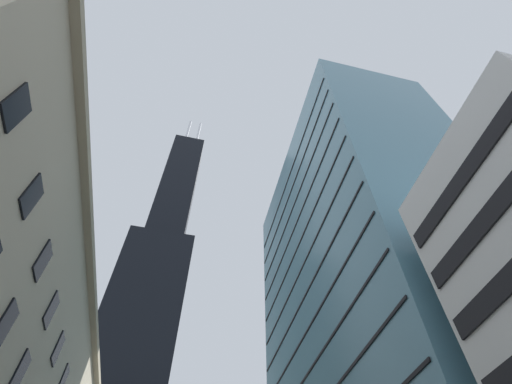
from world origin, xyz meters
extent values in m
cube|color=tan|center=(-10.75, 27.96, 23.22)|extent=(0.70, 67.93, 0.60)
cube|color=black|center=(-10.95, 8.00, 12.40)|extent=(0.14, 1.40, 2.20)
cube|color=black|center=(-10.95, 13.00, 12.40)|extent=(0.14, 1.40, 2.20)
cube|color=black|center=(-10.95, -2.00, 16.60)|extent=(0.14, 1.40, 2.20)
cube|color=black|center=(-10.95, 3.00, 16.60)|extent=(0.14, 1.40, 2.20)
cube|color=black|center=(-10.95, 8.00, 16.60)|extent=(0.14, 1.40, 2.20)
cube|color=black|center=(-10.95, 13.00, 16.60)|extent=(0.14, 1.40, 2.20)
cube|color=black|center=(-10.95, 18.00, 16.60)|extent=(0.14, 1.40, 2.20)
cube|color=black|center=(-10.95, 23.00, 16.60)|extent=(0.14, 1.40, 2.20)
cube|color=black|center=(-12.65, 89.03, 63.73)|extent=(20.82, 20.82, 53.67)
cube|color=black|center=(-12.65, 89.03, 124.11)|extent=(13.38, 13.38, 67.08)
cylinder|color=silver|center=(-15.32, 89.03, 171.29)|extent=(1.20, 1.20, 27.28)
cylinder|color=silver|center=(-9.97, 89.03, 171.29)|extent=(1.20, 1.20, 27.28)
cube|color=black|center=(10.95, -2.40, 15.00)|extent=(0.16, 10.39, 1.10)
cube|color=black|center=(10.95, -2.40, 18.00)|extent=(0.16, 10.39, 1.10)
cube|color=teal|center=(19.19, 22.68, 29.34)|extent=(16.39, 35.19, 58.68)
cube|color=black|center=(10.96, 22.68, 20.00)|extent=(0.12, 34.19, 0.24)
cube|color=black|center=(10.96, 22.68, 24.00)|extent=(0.12, 34.19, 0.24)
cube|color=black|center=(10.96, 22.68, 28.00)|extent=(0.12, 34.19, 0.24)
cube|color=black|center=(10.96, 22.68, 32.00)|extent=(0.12, 34.19, 0.24)
cube|color=black|center=(10.96, 22.68, 36.00)|extent=(0.12, 34.19, 0.24)
cube|color=black|center=(10.96, 22.68, 40.00)|extent=(0.12, 34.19, 0.24)
cube|color=black|center=(10.96, 22.68, 44.00)|extent=(0.12, 34.19, 0.24)
cube|color=black|center=(10.96, 22.68, 48.00)|extent=(0.12, 34.19, 0.24)
cube|color=black|center=(10.96, 22.68, 52.00)|extent=(0.12, 34.19, 0.24)
camera|label=1|loc=(-2.51, -11.20, 1.62)|focal=26.42mm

